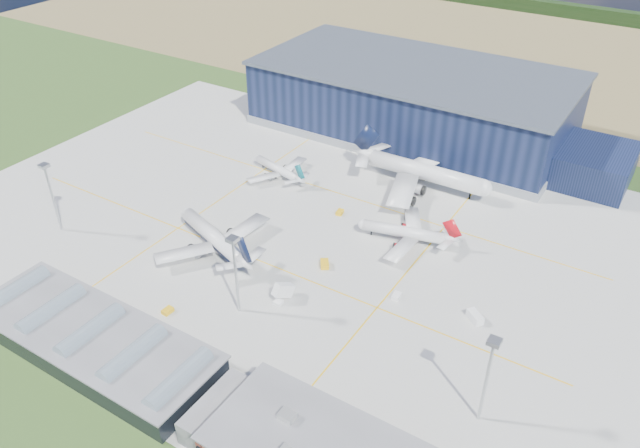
# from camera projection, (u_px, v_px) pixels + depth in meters

# --- Properties ---
(ground) EXTENTS (600.00, 600.00, 0.00)m
(ground) POSITION_uv_depth(u_px,v_px,m) (275.00, 242.00, 187.82)
(ground) COLOR #2F4E1D
(ground) RESTS_ON ground
(apron) EXTENTS (220.00, 160.00, 0.08)m
(apron) POSITION_uv_depth(u_px,v_px,m) (294.00, 227.00, 194.86)
(apron) COLOR #AFAFA9
(apron) RESTS_ON ground
(farmland) EXTENTS (600.00, 220.00, 0.01)m
(farmland) POSITION_uv_depth(u_px,v_px,m) (508.00, 47.00, 342.92)
(farmland) COLOR #91774E
(farmland) RESTS_ON ground
(treeline) EXTENTS (600.00, 8.00, 8.00)m
(treeline) POSITION_uv_depth(u_px,v_px,m) (550.00, 8.00, 397.11)
(treeline) COLOR black
(treeline) RESTS_ON ground
(hangar) EXTENTS (145.00, 62.00, 26.10)m
(hangar) POSITION_uv_depth(u_px,v_px,m) (419.00, 104.00, 246.99)
(hangar) COLOR #0F1833
(hangar) RESTS_ON ground
(glass_concourse) EXTENTS (78.00, 23.00, 8.60)m
(glass_concourse) POSITION_uv_depth(u_px,v_px,m) (103.00, 345.00, 146.36)
(glass_concourse) COLOR black
(glass_concourse) RESTS_ON ground
(light_mast_west) EXTENTS (2.60, 2.60, 23.00)m
(light_mast_west) POSITION_uv_depth(u_px,v_px,m) (50.00, 187.00, 184.84)
(light_mast_west) COLOR #B2B6B9
(light_mast_west) RESTS_ON ground
(light_mast_center) EXTENTS (2.60, 2.60, 23.00)m
(light_mast_center) POSITION_uv_depth(u_px,v_px,m) (235.00, 263.00, 153.70)
(light_mast_center) COLOR #B2B6B9
(light_mast_center) RESTS_ON ground
(light_mast_east) EXTENTS (2.60, 2.60, 23.00)m
(light_mast_east) POSITION_uv_depth(u_px,v_px,m) (489.00, 367.00, 124.79)
(light_mast_east) COLOR #B2B6B9
(light_mast_east) RESTS_ON ground
(airliner_navy) EXTENTS (49.71, 49.19, 12.76)m
(airliner_navy) POSITION_uv_depth(u_px,v_px,m) (213.00, 230.00, 181.82)
(airliner_navy) COLOR white
(airliner_navy) RESTS_ON ground
(airliner_red) EXTENTS (38.29, 37.78, 10.39)m
(airliner_red) POSITION_uv_depth(u_px,v_px,m) (404.00, 227.00, 185.51)
(airliner_red) COLOR white
(airliner_red) RESTS_ON ground
(airliner_widebody) EXTENTS (53.17, 52.03, 17.23)m
(airliner_widebody) POSITION_uv_depth(u_px,v_px,m) (426.00, 164.00, 211.22)
(airliner_widebody) COLOR white
(airliner_widebody) RESTS_ON ground
(airliner_regional) EXTENTS (32.69, 32.27, 8.79)m
(airliner_regional) POSITION_uv_depth(u_px,v_px,m) (277.00, 165.00, 219.68)
(airliner_regional) COLOR white
(airliner_regional) RESTS_ON ground
(gse_tug_a) EXTENTS (4.05, 4.43, 1.58)m
(gse_tug_a) POSITION_uv_depth(u_px,v_px,m) (325.00, 264.00, 177.47)
(gse_tug_a) COLOR yellow
(gse_tug_a) RESTS_ON ground
(gse_tug_b) EXTENTS (2.07, 2.99, 1.26)m
(gse_tug_b) POSITION_uv_depth(u_px,v_px,m) (168.00, 311.00, 161.05)
(gse_tug_b) COLOR yellow
(gse_tug_b) RESTS_ON ground
(gse_cart_a) EXTENTS (2.26, 3.14, 1.28)m
(gse_cart_a) POSITION_uv_depth(u_px,v_px,m) (396.00, 296.00, 165.93)
(gse_cart_a) COLOR white
(gse_cart_a) RESTS_ON ground
(gse_van_b) EXTENTS (5.32, 4.82, 2.27)m
(gse_van_b) POSITION_uv_depth(u_px,v_px,m) (475.00, 317.00, 158.36)
(gse_van_b) COLOR white
(gse_van_b) RESTS_ON ground
(gse_tug_c) EXTENTS (2.27, 3.20, 1.29)m
(gse_tug_c) POSITION_uv_depth(u_px,v_px,m) (340.00, 212.00, 200.64)
(gse_tug_c) COLOR yellow
(gse_tug_c) RESTS_ON ground
(airstair) EXTENTS (3.88, 6.02, 3.59)m
(airstair) POSITION_uv_depth(u_px,v_px,m) (284.00, 293.00, 165.12)
(airstair) COLOR white
(airstair) RESTS_ON ground
(car_a) EXTENTS (3.58, 2.12, 1.14)m
(car_a) POSITION_uv_depth(u_px,v_px,m) (299.00, 405.00, 135.51)
(car_a) COLOR #99999E
(car_a) RESTS_ON ground
(car_b) EXTENTS (3.83, 2.16, 1.20)m
(car_b) POSITION_uv_depth(u_px,v_px,m) (324.00, 418.00, 132.60)
(car_b) COLOR #99999E
(car_b) RESTS_ON ground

